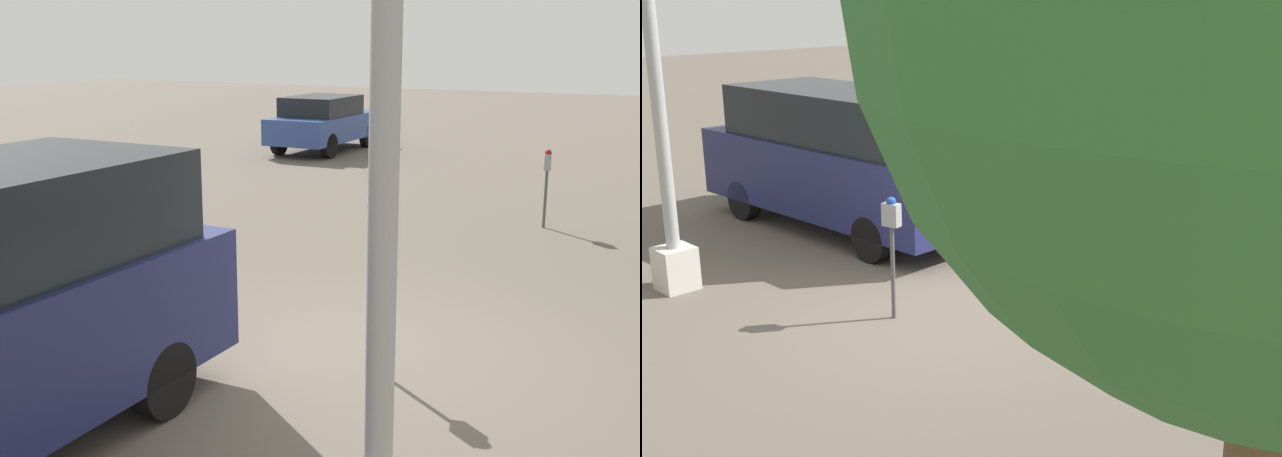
{
  "view_description": "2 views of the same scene",
  "coord_description": "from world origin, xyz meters",
  "views": [
    {
      "loc": [
        6.74,
        3.43,
        3.1
      ],
      "look_at": [
        -0.33,
        -0.46,
        1.17
      ],
      "focal_mm": 45.0,
      "sensor_mm": 36.0,
      "label": 1
    },
    {
      "loc": [
        -6.33,
        6.04,
        3.6
      ],
      "look_at": [
        -0.31,
        -0.19,
        1.05
      ],
      "focal_mm": 45.0,
      "sensor_mm": 36.0,
      "label": 2
    }
  ],
  "objects": [
    {
      "name": "parked_van",
      "position": [
        3.51,
        -1.52,
        1.17
      ],
      "size": [
        5.21,
        1.96,
        2.19
      ],
      "rotation": [
        0.0,
        0.0,
        0.02
      ],
      "color": "navy",
      "rests_on": "ground"
    },
    {
      "name": "lamp_post",
      "position": [
        2.88,
        1.69,
        2.46
      ],
      "size": [
        0.44,
        0.44,
        6.98
      ],
      "color": "beige",
      "rests_on": "ground"
    },
    {
      "name": "parking_meter_near",
      "position": [
        0.2,
        0.41,
        1.06
      ],
      "size": [
        0.22,
        0.16,
        1.44
      ],
      "rotation": [
        0.0,
        0.0,
        0.24
      ],
      "color": "#4C4C4C",
      "rests_on": "ground"
    },
    {
      "name": "ground_plane",
      "position": [
        0.0,
        0.0,
        0.0
      ],
      "size": [
        80.0,
        80.0,
        0.0
      ],
      "primitive_type": "plane",
      "color": "#60564C"
    }
  ]
}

